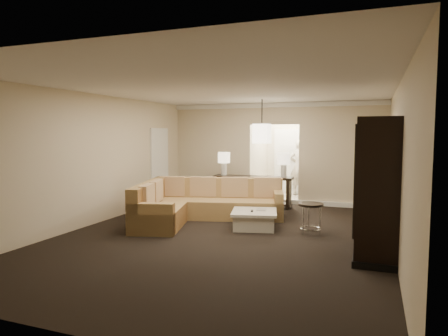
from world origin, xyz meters
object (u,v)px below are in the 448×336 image
at_px(armoire, 377,191).
at_px(drink_table, 311,212).
at_px(coffee_table, 254,219).
at_px(console_table, 253,188).
at_px(person, 300,164).
at_px(sectional_sofa, 199,204).

height_order(armoire, drink_table, armoire).
xyz_separation_m(coffee_table, armoire, (2.33, -1.12, 0.87)).
bearing_deg(coffee_table, console_table, 107.20).
relative_size(armoire, person, 1.12).
distance_m(console_table, person, 2.58).
relative_size(coffee_table, drink_table, 1.81).
distance_m(console_table, armoire, 4.66).
relative_size(sectional_sofa, armoire, 1.46).
bearing_deg(person, console_table, 77.47).
xyz_separation_m(sectional_sofa, drink_table, (2.55, -0.39, 0.07)).
bearing_deg(drink_table, armoire, -41.48).
distance_m(armoire, drink_table, 1.68).
height_order(sectional_sofa, drink_table, sectional_sofa).
relative_size(console_table, armoire, 0.97).
relative_size(armoire, drink_table, 3.63).
xyz_separation_m(drink_table, person, (-1.07, 4.83, 0.55)).
bearing_deg(armoire, person, 110.89).
xyz_separation_m(console_table, armoire, (3.06, -3.47, 0.57)).
distance_m(coffee_table, console_table, 2.48).
bearing_deg(person, armoire, 117.21).
bearing_deg(armoire, coffee_table, 154.34).
height_order(sectional_sofa, person, person).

